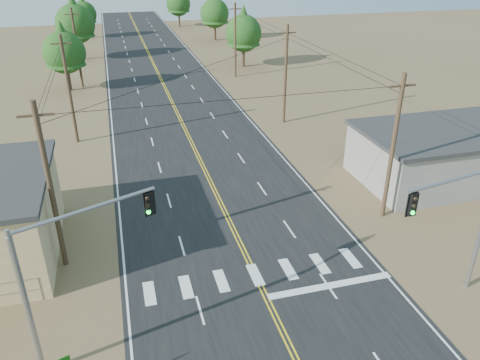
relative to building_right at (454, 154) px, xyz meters
name	(u,v)px	position (x,y,z in m)	size (l,w,h in m)	color
road	(189,138)	(-19.00, 14.00, -1.99)	(15.00, 200.00, 0.02)	black
building_right	(454,154)	(0.00, 0.00, 0.00)	(15.00, 8.00, 4.00)	gray
utility_pole_left_near	(50,187)	(-29.50, -4.00, 3.12)	(1.80, 0.30, 10.00)	#4C3826
utility_pole_left_mid	(69,89)	(-29.50, 16.00, 3.12)	(1.80, 0.30, 10.00)	#4C3826
utility_pole_left_far	(77,48)	(-29.50, 36.00, 3.12)	(1.80, 0.30, 10.00)	#4C3826
utility_pole_right_near	(393,148)	(-8.50, -4.00, 3.12)	(1.80, 0.30, 10.00)	#4C3826
utility_pole_right_mid	(286,74)	(-8.50, 16.00, 3.12)	(1.80, 0.30, 10.00)	#4C3826
utility_pole_right_far	(235,40)	(-8.50, 36.00, 3.12)	(1.80, 0.30, 10.00)	#4C3826
signal_mast_left	(65,264)	(-28.35, -11.33, 3.03)	(5.81, 2.53, 7.43)	gray
signal_mast_right	(465,215)	(-9.62, -12.31, 3.01)	(5.75, 1.39, 7.44)	gray
tree_left_near	(64,48)	(-31.03, 34.88, 3.37)	(5.27, 5.27, 8.79)	#3F2D1E
tree_left_mid	(74,20)	(-30.31, 53.58, 4.27)	(6.15, 6.15, 10.25)	#3F2D1E
tree_left_far	(83,11)	(-29.63, 74.31, 3.10)	(5.01, 5.01, 8.34)	#3F2D1E
tree_right_near	(243,29)	(-5.72, 41.68, 3.56)	(5.45, 5.45, 9.09)	#3F2D1E
tree_right_mid	(214,10)	(-5.00, 64.91, 3.63)	(5.52, 5.52, 9.20)	#3F2D1E
tree_right_far	(178,1)	(-9.12, 84.25, 3.54)	(5.43, 5.43, 9.05)	#3F2D1E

